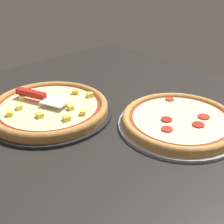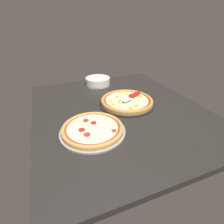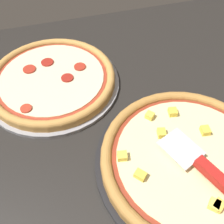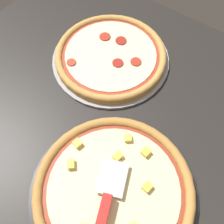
# 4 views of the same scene
# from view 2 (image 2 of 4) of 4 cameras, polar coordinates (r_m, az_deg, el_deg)

# --- Properties ---
(ground_plane) EXTENTS (1.36, 1.17, 0.04)m
(ground_plane) POSITION_cam_2_polar(r_m,az_deg,el_deg) (1.27, 2.18, 0.49)
(ground_plane) COLOR black
(pizza_pan_front) EXTENTS (0.41, 0.41, 0.01)m
(pizza_pan_front) POSITION_cam_2_polar(r_m,az_deg,el_deg) (1.32, 4.82, 2.89)
(pizza_pan_front) COLOR black
(pizza_pan_front) RESTS_ON ground_plane
(pizza_front) EXTENTS (0.39, 0.39, 0.04)m
(pizza_front) POSITION_cam_2_polar(r_m,az_deg,el_deg) (1.32, 4.86, 3.68)
(pizza_front) COLOR #B77F3D
(pizza_front) RESTS_ON pizza_pan_front
(pizza_pan_back) EXTENTS (0.38, 0.38, 0.01)m
(pizza_pan_back) POSITION_cam_2_polar(r_m,az_deg,el_deg) (1.02, -6.32, -6.23)
(pizza_pan_back) COLOR #939399
(pizza_pan_back) RESTS_ON ground_plane
(pizza_back) EXTENTS (0.36, 0.36, 0.03)m
(pizza_back) POSITION_cam_2_polar(r_m,az_deg,el_deg) (1.01, -6.38, -5.36)
(pizza_back) COLOR #C68E47
(pizza_back) RESTS_ON pizza_pan_back
(serving_spatula) EXTENTS (0.11, 0.20, 0.02)m
(serving_spatula) POSITION_cam_2_polar(r_m,az_deg,el_deg) (1.34, 6.79, 5.41)
(serving_spatula) COLOR silver
(serving_spatula) RESTS_ON pizza_front
(plate_stack) EXTENTS (0.23, 0.23, 0.07)m
(plate_stack) POSITION_cam_2_polar(r_m,az_deg,el_deg) (1.69, -4.64, 9.98)
(plate_stack) COLOR silver
(plate_stack) RESTS_ON ground_plane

